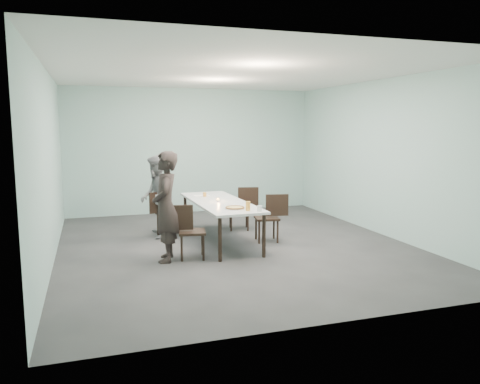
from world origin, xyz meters
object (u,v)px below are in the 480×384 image
object	(u,v)px
tealight	(218,201)
diner_near	(166,207)
chair_far_right	(243,205)
amber_tumbler	(205,194)
table	(220,204)
diner_far	(157,197)
water_tumbler	(260,209)
chair_near_left	(187,228)
chair_far_left	(165,210)
pizza	(235,208)
beer_glass	(248,206)
chair_near_right	(271,214)
side_plate	(237,206)

from	to	relation	value
tealight	diner_near	bearing A→B (deg)	-140.86
diner_near	tealight	bearing A→B (deg)	140.94
chair_far_right	amber_tumbler	world-z (taller)	chair_far_right
table	chair_far_right	size ratio (longest dim) A/B	3.01
diner_far	water_tumbler	world-z (taller)	diner_far
chair_near_left	diner_near	distance (m)	0.49
chair_far_left	pizza	world-z (taller)	chair_far_left
diner_near	diner_far	size ratio (longest dim) A/B	1.10
chair_far_left	beer_glass	distance (m)	2.10
chair_near_right	pizza	world-z (taller)	chair_near_right
table	side_plate	size ratio (longest dim) A/B	14.56
chair_near_right	water_tumbler	world-z (taller)	chair_near_right
tealight	side_plate	bearing A→B (deg)	-71.94
chair_near_right	tealight	bearing A→B (deg)	-1.74
pizza	diner_far	bearing A→B (deg)	124.65
chair_near_right	table	bearing A→B (deg)	-4.43
chair_near_left	water_tumbler	world-z (taller)	chair_near_left
chair_near_left	water_tumbler	xyz separation A→B (m)	(1.13, -0.27, 0.29)
chair_near_left	diner_far	size ratio (longest dim) A/B	0.56
chair_near_right	side_plate	xyz separation A→B (m)	(-0.77, -0.35, 0.25)
chair_near_left	side_plate	distance (m)	1.01
table	pizza	world-z (taller)	pizza
table	chair_far_left	size ratio (longest dim) A/B	3.01
pizza	table	bearing A→B (deg)	91.92
chair_far_right	diner_far	bearing A→B (deg)	18.39
chair_near_right	diner_far	bearing A→B (deg)	-15.81
water_tumbler	chair_far_left	bearing A→B (deg)	122.58
chair_far_left	side_plate	distance (m)	1.70
chair_near_right	diner_near	size ratio (longest dim) A/B	0.50
chair_far_left	side_plate	xyz separation A→B (m)	(1.01, -1.34, 0.25)
diner_near	water_tumbler	xyz separation A→B (m)	(1.47, -0.25, -0.07)
chair_far_left	diner_near	distance (m)	1.72
diner_far	amber_tumbler	distance (m)	0.92
chair_far_right	pizza	size ratio (longest dim) A/B	2.56
pizza	beer_glass	size ratio (longest dim) A/B	2.27
water_tumbler	chair_far_right	bearing A→B (deg)	79.16
beer_glass	water_tumbler	size ratio (longest dim) A/B	1.67
chair_near_right	pizza	size ratio (longest dim) A/B	2.56
chair_far_right	diner_near	size ratio (longest dim) A/B	0.50
table	side_plate	xyz separation A→B (m)	(0.14, -0.59, 0.06)
diner_far	diner_near	bearing A→B (deg)	0.97
chair_far_right	pizza	bearing A→B (deg)	81.16
chair_far_right	diner_far	size ratio (longest dim) A/B	0.56
chair_far_left	chair_far_right	bearing A→B (deg)	-10.75
side_plate	amber_tumbler	size ratio (longest dim) A/B	2.25
chair_far_right	side_plate	distance (m)	1.59
chair_far_left	beer_glass	size ratio (longest dim) A/B	5.80
side_plate	tealight	distance (m)	0.58
chair_near_left	chair_far_left	distance (m)	1.64
table	tealight	bearing A→B (deg)	-141.47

